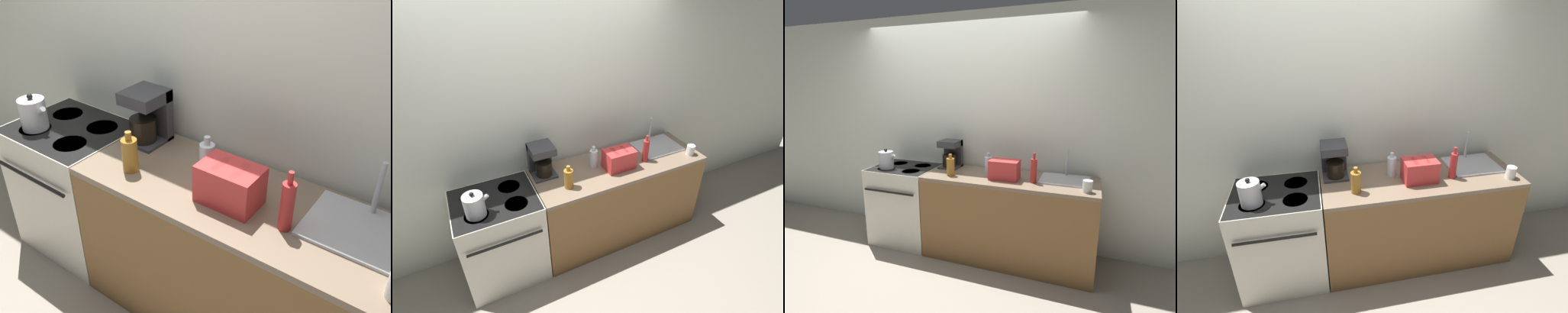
# 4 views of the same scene
# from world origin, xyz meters

# --- Properties ---
(ground_plane) EXTENTS (12.00, 12.00, 0.00)m
(ground_plane) POSITION_xyz_m (0.00, 0.00, 0.00)
(ground_plane) COLOR gray
(wall_back) EXTENTS (8.00, 0.05, 2.60)m
(wall_back) POSITION_xyz_m (0.00, 0.69, 1.30)
(wall_back) COLOR silver
(wall_back) RESTS_ON ground_plane
(stove) EXTENTS (0.72, 0.65, 0.90)m
(stove) POSITION_xyz_m (-0.62, 0.30, 0.46)
(stove) COLOR silver
(stove) RESTS_ON ground_plane
(counter_block) EXTENTS (1.75, 0.63, 0.90)m
(counter_block) POSITION_xyz_m (0.62, 0.32, 0.45)
(counter_block) COLOR brown
(counter_block) RESTS_ON ground_plane
(kettle) EXTENTS (0.20, 0.16, 0.23)m
(kettle) POSITION_xyz_m (-0.78, 0.18, 1.00)
(kettle) COLOR silver
(kettle) RESTS_ON stove
(toaster) EXTENTS (0.29, 0.20, 0.19)m
(toaster) POSITION_xyz_m (0.59, 0.26, 1.00)
(toaster) COLOR red
(toaster) RESTS_ON counter_block
(coffee_maker) EXTENTS (0.22, 0.23, 0.31)m
(coffee_maker) POSITION_xyz_m (-0.12, 0.49, 1.06)
(coffee_maker) COLOR #333338
(coffee_maker) RESTS_ON counter_block
(sink_tray) EXTENTS (0.47, 0.38, 0.28)m
(sink_tray) POSITION_xyz_m (1.16, 0.41, 0.91)
(sink_tray) COLOR #B7B7BC
(sink_tray) RESTS_ON counter_block
(bottle_clear) EXTENTS (0.08, 0.08, 0.22)m
(bottle_clear) POSITION_xyz_m (0.37, 0.38, 0.99)
(bottle_clear) COLOR silver
(bottle_clear) RESTS_ON counter_block
(bottle_amber) EXTENTS (0.08, 0.08, 0.23)m
(bottle_amber) POSITION_xyz_m (0.02, 0.18, 0.99)
(bottle_amber) COLOR #9E6B23
(bottle_amber) RESTS_ON counter_block
(bottle_red) EXTENTS (0.06, 0.06, 0.29)m
(bottle_red) POSITION_xyz_m (0.88, 0.24, 1.02)
(bottle_red) COLOR #B72828
(bottle_red) RESTS_ON counter_block
(cup_white) EXTENTS (0.08, 0.08, 0.11)m
(cup_white) POSITION_xyz_m (1.38, 0.13, 0.95)
(cup_white) COLOR white
(cup_white) RESTS_ON counter_block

